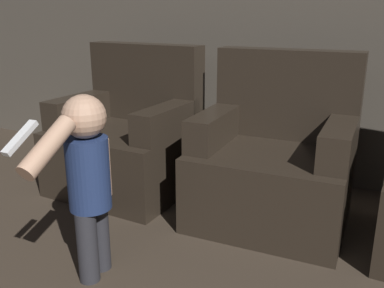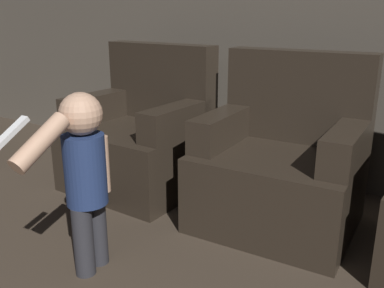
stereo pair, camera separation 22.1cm
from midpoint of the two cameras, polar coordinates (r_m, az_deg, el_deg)
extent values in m
cube|color=#51493F|center=(3.22, 11.79, 18.01)|extent=(8.40, 0.05, 2.60)
cube|color=black|center=(3.11, -11.11, -2.07)|extent=(0.92, 0.81, 0.46)
cube|color=black|center=(3.22, -8.14, 8.12)|extent=(0.90, 0.19, 0.56)
cube|color=black|center=(3.26, -16.46, 4.47)|extent=(0.18, 0.62, 0.20)
cube|color=black|center=(2.80, -5.67, 3.04)|extent=(0.18, 0.62, 0.20)
cube|color=black|center=(2.63, 8.05, -5.60)|extent=(0.92, 0.81, 0.46)
cube|color=black|center=(2.77, 10.34, 6.50)|extent=(0.90, 0.19, 0.56)
cube|color=black|center=(2.64, 0.68, 2.23)|extent=(0.18, 0.62, 0.20)
cube|color=black|center=(2.45, 16.64, 0.27)|extent=(0.18, 0.62, 0.20)
cylinder|color=#28282D|center=(2.16, -16.72, -13.07)|extent=(0.10, 0.10, 0.36)
cylinder|color=#28282D|center=(2.23, -15.10, -11.80)|extent=(0.10, 0.10, 0.36)
cylinder|color=navy|center=(2.05, -16.70, -3.86)|extent=(0.20, 0.20, 0.34)
sphere|color=tan|center=(1.97, -17.37, 3.47)|extent=(0.20, 0.20, 0.20)
cylinder|color=tan|center=(2.15, -14.80, -3.11)|extent=(0.08, 0.08, 0.29)
cylinder|color=tan|center=(1.81, -22.11, -0.44)|extent=(0.08, 0.29, 0.21)
cube|color=white|center=(1.72, -25.43, 0.72)|extent=(0.04, 0.16, 0.10)
camera|label=1|loc=(0.11, -92.86, -0.90)|focal=40.00mm
camera|label=2|loc=(0.11, 87.14, 0.90)|focal=40.00mm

